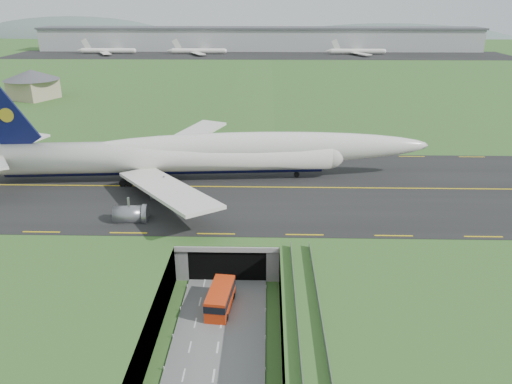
{
  "coord_description": "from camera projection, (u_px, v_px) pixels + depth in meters",
  "views": [
    {
      "loc": [
        6.04,
        -58.9,
        41.26
      ],
      "look_at": [
        4.14,
        20.0,
        10.22
      ],
      "focal_mm": 35.0,
      "sensor_mm": 36.0,
      "label": 1
    }
  ],
  "objects": [
    {
      "name": "ground",
      "position": [
        223.0,
        311.0,
        70.03
      ],
      "size": [
        900.0,
        900.0,
        0.0
      ],
      "primitive_type": "plane",
      "color": "#305B24",
      "rests_on": "ground"
    },
    {
      "name": "airfield_deck",
      "position": [
        223.0,
        293.0,
        68.93
      ],
      "size": [
        800.0,
        800.0,
        6.0
      ],
      "primitive_type": "cube",
      "color": "gray",
      "rests_on": "ground"
    },
    {
      "name": "trench_road",
      "position": [
        218.0,
        346.0,
        63.02
      ],
      "size": [
        12.0,
        75.0,
        0.2
      ],
      "primitive_type": "cube",
      "color": "slate",
      "rests_on": "ground"
    },
    {
      "name": "taxiway",
      "position": [
        237.0,
        187.0,
        98.5
      ],
      "size": [
        800.0,
        44.0,
        0.18
      ],
      "primitive_type": "cube",
      "color": "black",
      "rests_on": "airfield_deck"
    },
    {
      "name": "tunnel_portal",
      "position": [
        231.0,
        237.0,
        84.36
      ],
      "size": [
        17.0,
        22.3,
        6.0
      ],
      "color": "gray",
      "rests_on": "ground"
    },
    {
      "name": "guideway",
      "position": [
        315.0,
        380.0,
        50.06
      ],
      "size": [
        3.0,
        53.0,
        7.05
      ],
      "color": "#A8A8A3",
      "rests_on": "ground"
    },
    {
      "name": "jumbo_jet",
      "position": [
        198.0,
        155.0,
        100.88
      ],
      "size": [
        94.2,
        60.5,
        20.07
      ],
      "rotation": [
        0.0,
        0.0,
        0.08
      ],
      "color": "white",
      "rests_on": "ground"
    },
    {
      "name": "shuttle_tram",
      "position": [
        220.0,
        298.0,
        69.9
      ],
      "size": [
        3.86,
        8.21,
        3.22
      ],
      "rotation": [
        0.0,
        0.0,
        -0.11
      ],
      "color": "red",
      "rests_on": "ground"
    },
    {
      "name": "service_building",
      "position": [
        32.0,
        82.0,
        181.0
      ],
      "size": [
        25.73,
        25.73,
        10.65
      ],
      "rotation": [
        0.0,
        0.0,
        -0.41
      ],
      "color": "tan",
      "rests_on": "ground"
    },
    {
      "name": "cargo_terminal",
      "position": [
        259.0,
        39.0,
        343.48
      ],
      "size": [
        320.0,
        67.0,
        15.6
      ],
      "color": "#B2B2B2",
      "rests_on": "ground"
    },
    {
      "name": "distant_hills",
      "position": [
        330.0,
        48.0,
        470.1
      ],
      "size": [
        700.0,
        91.0,
        60.0
      ],
      "color": "slate",
      "rests_on": "ground"
    }
  ]
}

